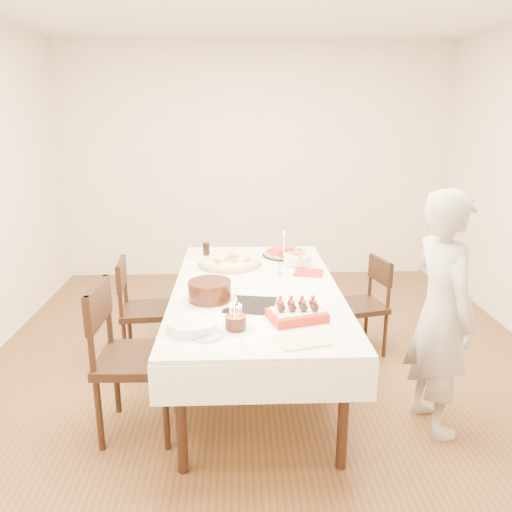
{
  "coord_description": "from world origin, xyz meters",
  "views": [
    {
      "loc": [
        -0.23,
        -3.39,
        1.92
      ],
      "look_at": [
        -0.1,
        -0.1,
        0.97
      ],
      "focal_mm": 35.0,
      "sensor_mm": 36.0,
      "label": 1
    }
  ],
  "objects_px": {
    "taper_candle": "(284,246)",
    "strawberry_box": "(297,313)",
    "birthday_cake": "(236,316)",
    "layer_cake": "(210,291)",
    "pizza_pepperoni": "(285,253)",
    "chair_left_dessert": "(137,359)",
    "cola_glass": "(206,249)",
    "chair_right_savory": "(359,306)",
    "chair_left_savory": "(147,310)",
    "dining_table": "(256,335)",
    "pizza_white": "(230,263)",
    "pasta_bowl": "(297,259)",
    "person": "(441,314)"
  },
  "relations": [
    {
      "from": "taper_candle",
      "to": "strawberry_box",
      "type": "height_order",
      "value": "taper_candle"
    },
    {
      "from": "birthday_cake",
      "to": "layer_cake",
      "type": "bearing_deg",
      "value": 111.03
    },
    {
      "from": "taper_candle",
      "to": "pizza_pepperoni",
      "type": "bearing_deg",
      "value": 81.7
    },
    {
      "from": "chair_left_dessert",
      "to": "cola_glass",
      "type": "distance_m",
      "value": 1.44
    },
    {
      "from": "chair_right_savory",
      "to": "strawberry_box",
      "type": "relative_size",
      "value": 2.47
    },
    {
      "from": "chair_right_savory",
      "to": "chair_left_savory",
      "type": "height_order",
      "value": "chair_left_savory"
    },
    {
      "from": "layer_cake",
      "to": "taper_candle",
      "type": "bearing_deg",
      "value": 57.82
    },
    {
      "from": "cola_glass",
      "to": "chair_right_savory",
      "type": "bearing_deg",
      "value": -14.9
    },
    {
      "from": "dining_table",
      "to": "birthday_cake",
      "type": "xyz_separation_m",
      "value": [
        -0.14,
        -0.71,
        0.45
      ]
    },
    {
      "from": "dining_table",
      "to": "pizza_white",
      "type": "height_order",
      "value": "pizza_white"
    },
    {
      "from": "chair_left_savory",
      "to": "chair_left_dessert",
      "type": "relative_size",
      "value": 0.87
    },
    {
      "from": "dining_table",
      "to": "taper_candle",
      "type": "height_order",
      "value": "taper_candle"
    },
    {
      "from": "pizza_white",
      "to": "layer_cake",
      "type": "relative_size",
      "value": 1.45
    },
    {
      "from": "chair_left_savory",
      "to": "pizza_pepperoni",
      "type": "height_order",
      "value": "chair_left_savory"
    },
    {
      "from": "taper_candle",
      "to": "layer_cake",
      "type": "bearing_deg",
      "value": -122.18
    },
    {
      "from": "chair_left_savory",
      "to": "pasta_bowl",
      "type": "distance_m",
      "value": 1.26
    },
    {
      "from": "chair_left_savory",
      "to": "chair_left_dessert",
      "type": "bearing_deg",
      "value": 90.56
    },
    {
      "from": "strawberry_box",
      "to": "pizza_pepperoni",
      "type": "bearing_deg",
      "value": 87.64
    },
    {
      "from": "chair_left_savory",
      "to": "chair_left_dessert",
      "type": "xyz_separation_m",
      "value": [
        0.1,
        -0.93,
        0.06
      ]
    },
    {
      "from": "pizza_white",
      "to": "taper_candle",
      "type": "height_order",
      "value": "taper_candle"
    },
    {
      "from": "dining_table",
      "to": "pizza_white",
      "type": "bearing_deg",
      "value": 111.14
    },
    {
      "from": "chair_left_dessert",
      "to": "pasta_bowl",
      "type": "xyz_separation_m",
      "value": [
        1.09,
        1.05,
        0.31
      ]
    },
    {
      "from": "birthday_cake",
      "to": "strawberry_box",
      "type": "xyz_separation_m",
      "value": [
        0.36,
        0.12,
        -0.04
      ]
    },
    {
      "from": "chair_right_savory",
      "to": "chair_left_dessert",
      "type": "relative_size",
      "value": 0.82
    },
    {
      "from": "taper_candle",
      "to": "pizza_white",
      "type": "bearing_deg",
      "value": -165.3
    },
    {
      "from": "dining_table",
      "to": "chair_left_dessert",
      "type": "xyz_separation_m",
      "value": [
        -0.74,
        -0.54,
        0.11
      ]
    },
    {
      "from": "chair_left_dessert",
      "to": "pasta_bowl",
      "type": "height_order",
      "value": "chair_left_dessert"
    },
    {
      "from": "pizza_pepperoni",
      "to": "pasta_bowl",
      "type": "distance_m",
      "value": 0.27
    },
    {
      "from": "pasta_bowl",
      "to": "chair_left_savory",
      "type": "bearing_deg",
      "value": -174.21
    },
    {
      "from": "person",
      "to": "layer_cake",
      "type": "bearing_deg",
      "value": 69.12
    },
    {
      "from": "birthday_cake",
      "to": "cola_glass",
      "type": "bearing_deg",
      "value": 99.36
    },
    {
      "from": "person",
      "to": "pizza_pepperoni",
      "type": "height_order",
      "value": "person"
    },
    {
      "from": "person",
      "to": "pizza_pepperoni",
      "type": "relative_size",
      "value": 3.99
    },
    {
      "from": "dining_table",
      "to": "taper_candle",
      "type": "bearing_deg",
      "value": 67.6
    },
    {
      "from": "pizza_white",
      "to": "birthday_cake",
      "type": "bearing_deg",
      "value": -87.66
    },
    {
      "from": "chair_left_dessert",
      "to": "pasta_bowl",
      "type": "bearing_deg",
      "value": -134.38
    },
    {
      "from": "pasta_bowl",
      "to": "cola_glass",
      "type": "relative_size",
      "value": 2.07
    },
    {
      "from": "chair_left_dessert",
      "to": "birthday_cake",
      "type": "height_order",
      "value": "chair_left_dessert"
    },
    {
      "from": "pizza_white",
      "to": "birthday_cake",
      "type": "relative_size",
      "value": 3.86
    },
    {
      "from": "chair_left_savory",
      "to": "person",
      "type": "relative_size",
      "value": 0.56
    },
    {
      "from": "chair_left_dessert",
      "to": "cola_glass",
      "type": "bearing_deg",
      "value": -102.77
    },
    {
      "from": "chair_left_savory",
      "to": "layer_cake",
      "type": "xyz_separation_m",
      "value": [
        0.53,
        -0.67,
        0.4
      ]
    },
    {
      "from": "chair_right_savory",
      "to": "pizza_pepperoni",
      "type": "relative_size",
      "value": 2.1
    },
    {
      "from": "dining_table",
      "to": "cola_glass",
      "type": "height_order",
      "value": "cola_glass"
    },
    {
      "from": "cola_glass",
      "to": "pizza_white",
      "type": "bearing_deg",
      "value": -57.85
    },
    {
      "from": "dining_table",
      "to": "birthday_cake",
      "type": "distance_m",
      "value": 0.85
    },
    {
      "from": "chair_left_dessert",
      "to": "pizza_pepperoni",
      "type": "relative_size",
      "value": 2.56
    },
    {
      "from": "pasta_bowl",
      "to": "taper_candle",
      "type": "relative_size",
      "value": 0.86
    },
    {
      "from": "dining_table",
      "to": "layer_cake",
      "type": "bearing_deg",
      "value": -137.8
    },
    {
      "from": "dining_table",
      "to": "chair_right_savory",
      "type": "distance_m",
      "value": 0.99
    }
  ]
}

